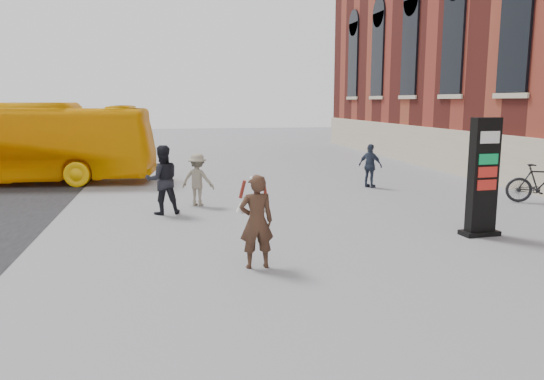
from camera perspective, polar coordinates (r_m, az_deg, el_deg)
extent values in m
plane|color=#9E9EA3|center=(9.21, 2.63, -9.28)|extent=(100.00, 100.00, 0.00)
cube|color=black|center=(12.57, 21.75, 1.27)|extent=(0.65, 0.31, 2.62)
cube|color=black|center=(12.79, 21.40, -4.31)|extent=(0.87, 0.48, 0.10)
cube|color=white|center=(12.48, 22.00, 5.32)|extent=(0.49, 0.33, 0.26)
cube|color=#07793D|center=(12.52, 21.86, 3.17)|extent=(0.49, 0.33, 0.23)
cube|color=maroon|center=(12.55, 21.78, 1.89)|extent=(0.49, 0.33, 0.23)
cube|color=maroon|center=(12.59, 21.70, 0.61)|extent=(0.49, 0.33, 0.23)
imported|color=#362218|center=(9.46, -1.68, -3.42)|extent=(0.63, 0.43, 1.70)
cylinder|color=white|center=(9.32, -1.71, 1.22)|extent=(0.24, 0.24, 0.06)
cone|color=white|center=(9.68, -0.80, -1.27)|extent=(0.24, 0.24, 0.41)
cylinder|color=maroon|center=(9.63, -0.80, 0.19)|extent=(0.13, 0.14, 0.35)
cone|color=white|center=(9.60, -3.18, -1.37)|extent=(0.23, 0.23, 0.41)
cylinder|color=maroon|center=(9.56, -3.19, 0.10)|extent=(0.13, 0.13, 0.35)
imported|color=#FDB003|center=(21.50, -26.73, 4.51)|extent=(10.68, 3.63, 2.92)
imported|color=black|center=(14.27, -11.70, 1.07)|extent=(1.00, 0.84, 1.83)
imported|color=gray|center=(15.30, -8.00, 1.12)|extent=(1.12, 0.92, 1.50)
imported|color=#303A4E|center=(18.64, 10.53, 2.58)|extent=(0.85, 0.92, 1.51)
imported|color=black|center=(17.40, 26.95, 0.60)|extent=(1.97, 1.29, 1.15)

